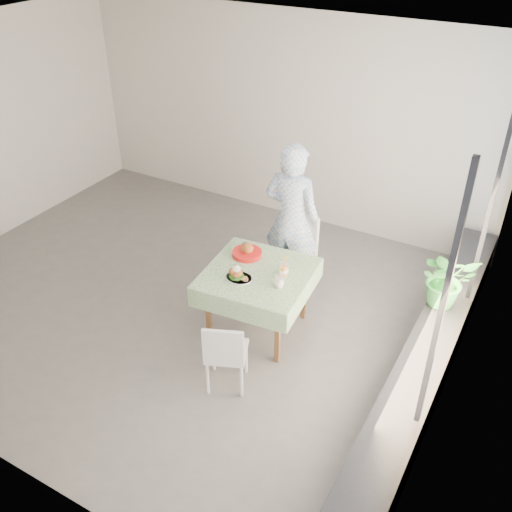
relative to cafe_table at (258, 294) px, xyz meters
The scene contains 15 objects.
floor 1.13m from the cafe_table, behind, with size 6.00×6.00×0.00m, color #575452.
ceiling 2.56m from the cafe_table, behind, with size 6.00×6.00×0.00m, color white.
wall_back 2.86m from the cafe_table, 112.42° to the left, with size 6.00×0.02×2.80m, color beige.
wall_right 2.18m from the cafe_table, ahead, with size 0.02×5.00×2.80m, color beige.
window_pane 2.28m from the cafe_table, ahead, with size 0.01×4.80×2.18m, color #D1E0F9.
window_ledge 1.78m from the cafe_table, ahead, with size 0.40×4.80×0.50m, color black.
cafe_table is the anchor object (origin of this frame).
chair_far 0.83m from the cafe_table, 92.02° to the left, with size 0.57×0.57×0.97m.
chair_near 0.89m from the cafe_table, 80.51° to the right, with size 0.49×0.49×0.79m.
diner 1.00m from the cafe_table, 94.25° to the left, with size 0.66×0.43×1.80m, color #87A9D9.
main_dish 0.40m from the cafe_table, 122.87° to the right, with size 0.28×0.28×0.14m.
juice_cup_orange 0.44m from the cafe_table, 18.79° to the left, with size 0.10×0.10×0.28m.
juice_cup_lemonade 0.47m from the cafe_table, 20.26° to the right, with size 0.10×0.10×0.27m.
second_dish 0.46m from the cafe_table, 139.35° to the left, with size 0.31×0.31×0.15m.
potted_plant 1.89m from the cafe_table, 23.56° to the left, with size 0.53×0.46×0.59m, color #32832B.
Camera 1 is at (3.34, -4.13, 4.02)m, focal length 40.00 mm.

